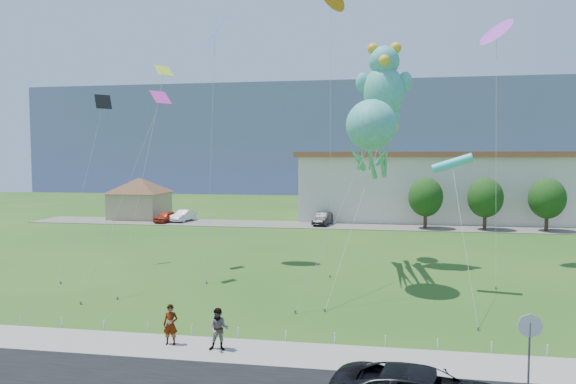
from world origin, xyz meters
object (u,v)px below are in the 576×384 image
at_px(stop_sign, 530,333).
at_px(teddy_bear_kite, 384,85).
at_px(parked_car_black, 323,218).
at_px(warehouse, 555,186).
at_px(octopus_kite, 371,139).
at_px(pedestrian_left, 171,325).
at_px(parked_car_silver, 184,216).
at_px(parked_car_red, 166,217).
at_px(pavilion, 140,194).
at_px(pedestrian_right, 219,329).

height_order(stop_sign, teddy_bear_kite, teddy_bear_kite).
bearing_deg(teddy_bear_kite, parked_car_black, 106.63).
bearing_deg(warehouse, teddy_bear_kite, -125.42).
relative_size(warehouse, octopus_kite, 4.95).
xyz_separation_m(pedestrian_left, parked_car_silver, (-14.04, 38.32, -0.18)).
height_order(warehouse, stop_sign, warehouse).
xyz_separation_m(stop_sign, parked_car_red, (-28.66, 38.77, -1.17)).
bearing_deg(parked_car_red, stop_sign, -44.79).
bearing_deg(warehouse, octopus_kite, -121.86).
height_order(pavilion, pedestrian_left, pavilion).
distance_m(pedestrian_left, teddy_bear_kite, 22.46).
bearing_deg(octopus_kite, pedestrian_left, -123.57).
distance_m(pavilion, parked_car_red, 6.37).
xyz_separation_m(pedestrian_left, octopus_kite, (7.77, 11.70, 7.69)).
bearing_deg(pavilion, octopus_kite, -45.53).
distance_m(warehouse, teddy_bear_kite, 36.96).
relative_size(stop_sign, pedestrian_right, 1.52).
bearing_deg(pedestrian_left, teddy_bear_kite, 58.98).
height_order(parked_car_red, octopus_kite, octopus_kite).
distance_m(warehouse, pedestrian_left, 55.18).
distance_m(pedestrian_left, octopus_kite, 16.01).
bearing_deg(warehouse, pedestrian_left, -122.29).
bearing_deg(pedestrian_right, parked_car_red, 107.88).
height_order(warehouse, pedestrian_left, warehouse).
xyz_separation_m(pavilion, pedestrian_right, (22.64, -40.83, -2.10)).
height_order(pedestrian_right, parked_car_black, pedestrian_right).
distance_m(pavilion, stop_sign, 53.90).
bearing_deg(pedestrian_right, parked_car_silver, 105.08).
bearing_deg(pavilion, parked_car_black, -7.02).
xyz_separation_m(parked_car_red, octopus_kite, (23.50, -25.43, 7.89)).
height_order(parked_car_silver, octopus_kite, octopus_kite).
relative_size(warehouse, teddy_bear_kite, 3.97).
height_order(pavilion, parked_car_silver, pavilion).
relative_size(parked_car_silver, parked_car_black, 0.94).
bearing_deg(pedestrian_left, parked_car_black, 81.71).
bearing_deg(parked_car_black, pedestrian_right, -82.54).
relative_size(pedestrian_left, teddy_bear_kite, 0.10).
bearing_deg(parked_car_red, octopus_kite, -38.52).
xyz_separation_m(pavilion, parked_car_silver, (6.53, -2.25, -2.30)).
relative_size(stop_sign, pedestrian_left, 1.55).
bearing_deg(teddy_bear_kite, warehouse, 54.58).
relative_size(pavilion, teddy_bear_kite, 0.60).
relative_size(pedestrian_left, pedestrian_right, 0.98).
relative_size(parked_car_red, teddy_bear_kite, 0.24).
relative_size(pedestrian_left, parked_car_silver, 0.40).
distance_m(parked_car_black, octopus_kite, 27.70).
bearing_deg(stop_sign, octopus_kite, 111.16).
distance_m(pedestrian_left, parked_car_silver, 40.81).
relative_size(parked_car_silver, teddy_bear_kite, 0.26).
height_order(pedestrian_left, octopus_kite, octopus_kite).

